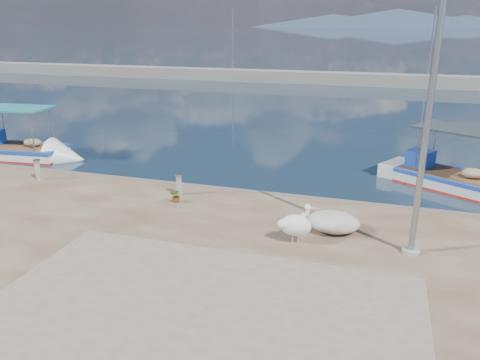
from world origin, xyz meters
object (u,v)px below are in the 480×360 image
at_px(pelican, 296,225).
at_px(bollard_near, 179,184).
at_px(lamp_post, 427,126).
at_px(boat_left, 20,153).
at_px(boat_right, 451,182).

relative_size(pelican, bollard_near, 1.57).
xyz_separation_m(pelican, bollard_near, (-4.51, 2.46, -0.12)).
distance_m(lamp_post, bollard_near, 8.28).
relative_size(boat_left, lamp_post, 0.86).
bearing_deg(boat_right, lamp_post, -74.04).
bearing_deg(bollard_near, boat_right, 28.80).
bearing_deg(boat_right, pelican, -92.24).
distance_m(boat_left, lamp_post, 18.65).
xyz_separation_m(boat_right, pelican, (-4.72, -7.53, 0.80)).
bearing_deg(lamp_post, bollard_near, 163.94).
bearing_deg(boat_right, boat_left, -145.86).
bearing_deg(boat_left, lamp_post, -24.17).
height_order(pelican, lamp_post, lamp_post).
bearing_deg(bollard_near, boat_left, 159.85).
bearing_deg(boat_left, boat_right, -1.45).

